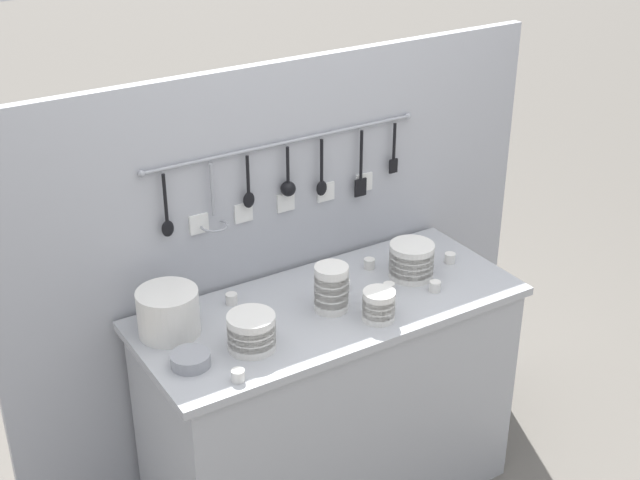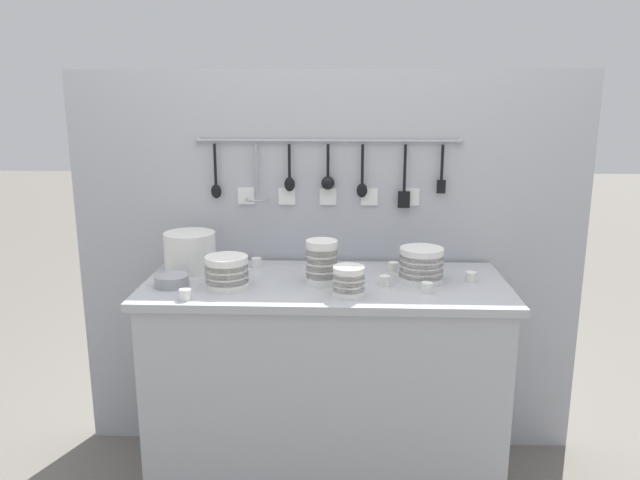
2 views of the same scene
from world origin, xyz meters
TOP-DOWN VIEW (x-y plane):
  - counter at (0.00, 0.00)m, footprint 1.39×0.59m
  - back_wall at (-0.00, 0.33)m, footprint 2.19×0.11m
  - bowl_stack_nested_right at (-0.36, -0.10)m, footprint 0.16×0.16m
  - bowl_stack_wide_centre at (-0.01, -0.03)m, footprint 0.12×0.12m
  - bowl_stack_tall_left at (0.09, -0.17)m, footprint 0.11×0.11m
  - bowl_stack_short_front at (0.36, 0.01)m, footprint 0.17×0.17m
  - plate_stack at (-0.55, 0.13)m, footprint 0.21×0.21m
  - steel_mixing_bowl at (-0.57, -0.08)m, footprint 0.13×0.13m
  - cup_front_left at (0.27, 0.15)m, footprint 0.04×0.04m
  - cup_back_left at (0.22, -0.04)m, footprint 0.04×0.04m
  - cup_mid_row at (0.56, 0.02)m, footprint 0.04×0.04m
  - cup_centre at (0.10, 0.06)m, footprint 0.04×0.04m
  - cup_beside_plates at (-0.29, 0.19)m, footprint 0.04×0.04m
  - cup_front_right at (0.37, -0.12)m, footprint 0.04×0.04m
  - cup_edge_far at (-0.48, -0.23)m, footprint 0.04×0.04m

SIDE VIEW (x-z plane):
  - counter at x=0.00m, z-range 0.00..0.87m
  - back_wall at x=0.00m, z-range 0.00..1.67m
  - cup_front_left at x=0.27m, z-range 0.87..0.91m
  - cup_back_left at x=0.22m, z-range 0.87..0.91m
  - cup_mid_row at x=0.56m, z-range 0.87..0.91m
  - cup_centre at x=0.10m, z-range 0.87..0.91m
  - cup_beside_plates at x=-0.29m, z-range 0.87..0.91m
  - cup_front_right at x=0.37m, z-range 0.87..0.91m
  - cup_edge_far at x=-0.48m, z-range 0.87..0.91m
  - steel_mixing_bowl at x=-0.57m, z-range 0.87..0.91m
  - bowl_stack_tall_left at x=0.09m, z-range 0.87..0.98m
  - bowl_stack_nested_right at x=-0.36m, z-range 0.87..0.99m
  - bowl_stack_short_front at x=0.36m, z-range 0.87..1.01m
  - plate_stack at x=-0.55m, z-range 0.87..1.03m
  - bowl_stack_wide_centre at x=-0.01m, z-range 0.87..1.04m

